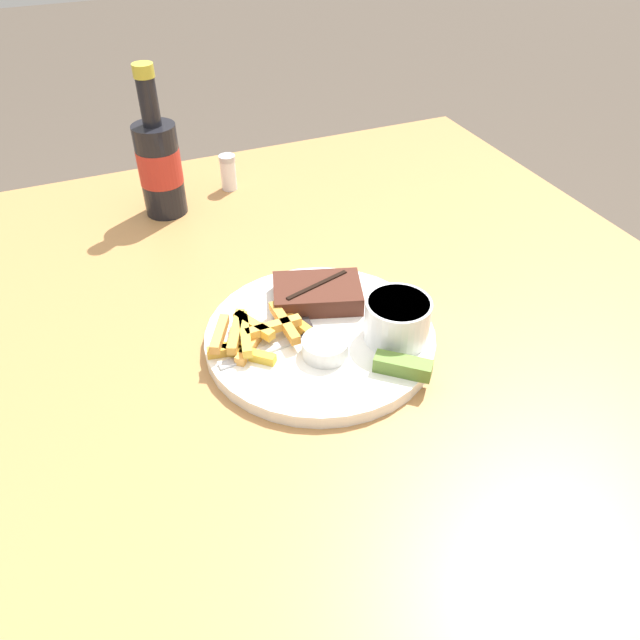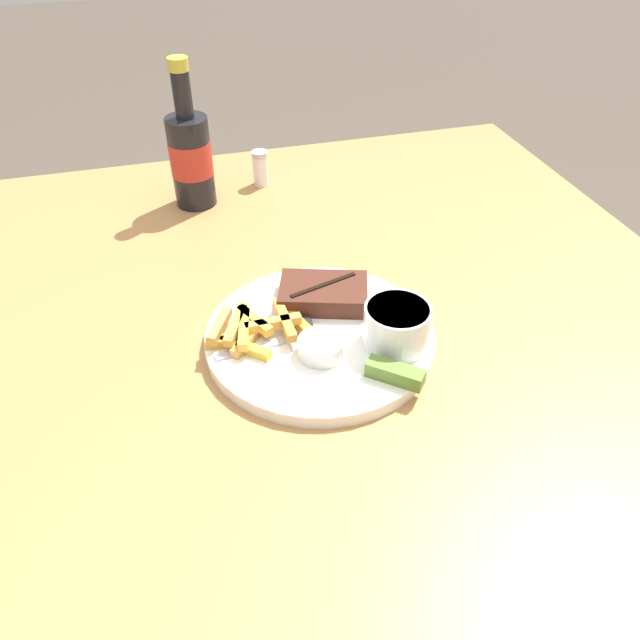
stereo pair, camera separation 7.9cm
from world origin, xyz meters
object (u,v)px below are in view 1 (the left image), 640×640
at_px(beer_bottle, 159,164).
at_px(dinner_plate, 320,337).
at_px(steak_portion, 317,293).
at_px(salt_shaker, 228,172).
at_px(fork_utensil, 265,351).
at_px(knife_utensil, 300,316).
at_px(coleslaw_cup, 397,318).
at_px(pickle_spear, 403,366).
at_px(dipping_sauce_cup, 325,346).

bearing_deg(beer_bottle, dinner_plate, -75.70).
distance_m(steak_portion, salt_shaker, 0.40).
height_order(fork_utensil, knife_utensil, knife_utensil).
xyz_separation_m(dinner_plate, coleslaw_cup, (0.09, -0.05, 0.04)).
height_order(fork_utensil, salt_shaker, salt_shaker).
relative_size(dinner_plate, pickle_spear, 4.47).
distance_m(coleslaw_cup, salt_shaker, 0.52).
bearing_deg(steak_portion, salt_shaker, 90.83).
xyz_separation_m(dinner_plate, fork_utensil, (-0.08, -0.01, 0.01)).
distance_m(dinner_plate, salt_shaker, 0.47).
distance_m(dinner_plate, fork_utensil, 0.08).
relative_size(dipping_sauce_cup, beer_bottle, 0.23).
distance_m(dipping_sauce_cup, fork_utensil, 0.08).
bearing_deg(dipping_sauce_cup, fork_utensil, 153.90).
bearing_deg(salt_shaker, knife_utensil, -93.87).
height_order(pickle_spear, knife_utensil, pickle_spear).
bearing_deg(fork_utensil, pickle_spear, -41.51).
bearing_deg(knife_utensil, steak_portion, -49.22).
bearing_deg(dinner_plate, knife_utensil, 108.79).
bearing_deg(dinner_plate, steak_portion, 70.24).
height_order(dinner_plate, steak_portion, steak_portion).
bearing_deg(beer_bottle, steak_portion, -70.24).
relative_size(knife_utensil, salt_shaker, 2.55).
height_order(knife_utensil, beer_bottle, beer_bottle).
bearing_deg(knife_utensil, beer_bottle, 18.97).
xyz_separation_m(coleslaw_cup, beer_bottle, (-0.19, 0.47, 0.04)).
xyz_separation_m(beer_bottle, salt_shaker, (0.13, 0.04, -0.06)).
distance_m(dipping_sauce_cup, beer_bottle, 0.48).
relative_size(steak_portion, fork_utensil, 1.02).
bearing_deg(pickle_spear, salt_shaker, 94.49).
distance_m(knife_utensil, beer_bottle, 0.41).
height_order(dipping_sauce_cup, pickle_spear, dipping_sauce_cup).
bearing_deg(dipping_sauce_cup, steak_portion, 72.36).
relative_size(coleslaw_cup, beer_bottle, 0.33).
bearing_deg(coleslaw_cup, knife_utensil, 139.45).
relative_size(dinner_plate, salt_shaker, 4.59).
distance_m(steak_portion, beer_bottle, 0.39).
bearing_deg(steak_portion, dipping_sauce_cup, -107.64).
height_order(coleslaw_cup, fork_utensil, coleslaw_cup).
distance_m(dinner_plate, knife_utensil, 0.04).
relative_size(dipping_sauce_cup, pickle_spear, 0.87).
relative_size(beer_bottle, salt_shaker, 3.84).
distance_m(dinner_plate, steak_portion, 0.07).
relative_size(dipping_sauce_cup, fork_utensil, 0.43).
height_order(knife_utensil, salt_shaker, salt_shaker).
xyz_separation_m(steak_portion, salt_shaker, (-0.01, 0.40, 0.00)).
xyz_separation_m(steak_portion, coleslaw_cup, (0.06, -0.11, 0.02)).
bearing_deg(knife_utensil, salt_shaker, 1.24).
height_order(dinner_plate, salt_shaker, salt_shaker).
bearing_deg(knife_utensil, fork_utensil, 129.74).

